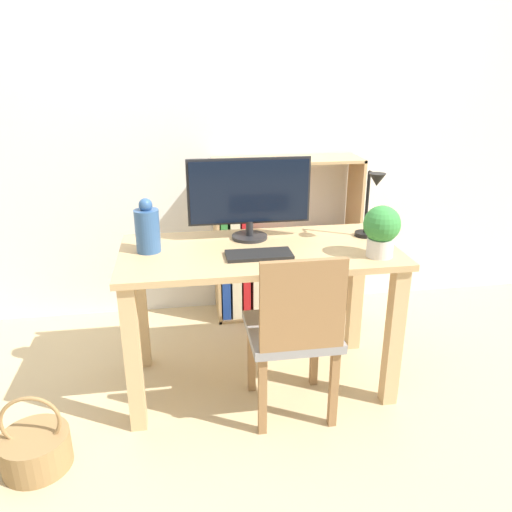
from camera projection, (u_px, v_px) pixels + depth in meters
The scene contains 11 objects.
ground_plane at pixel (259, 381), 2.62m from camera, with size 10.00×10.00×0.00m, color #CCB284.
wall_back at pixel (234, 110), 3.05m from camera, with size 8.00×0.05×2.60m.
desk at pixel (259, 277), 2.41m from camera, with size 1.31×0.63×0.74m.
monitor at pixel (249, 194), 2.43m from camera, with size 0.60×0.18×0.40m.
keyboard at pixel (259, 255), 2.26m from camera, with size 0.30×0.14×0.02m.
vase at pixel (147, 229), 2.29m from camera, with size 0.11×0.11×0.25m.
desk_lamp at pixel (372, 199), 2.41m from camera, with size 0.10×0.19×0.34m.
potted_plant at pixel (382, 229), 2.22m from camera, with size 0.17×0.17×0.23m.
chair at pixel (295, 330), 2.21m from camera, with size 0.40×0.40×0.83m.
bookshelf at pixel (259, 250), 3.21m from camera, with size 0.91×0.28×1.03m.
basket at pixel (36, 448), 2.04m from camera, with size 0.28×0.28×0.34m.
Camera 1 is at (-0.37, -2.19, 1.54)m, focal length 35.00 mm.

